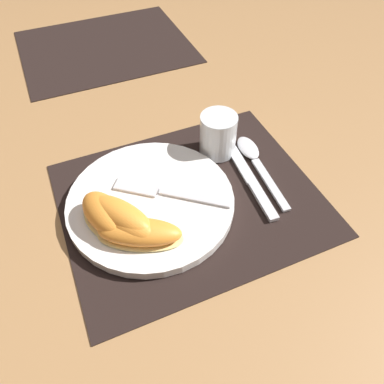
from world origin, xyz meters
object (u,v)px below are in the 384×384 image
Objects in this scene: plate at (151,202)px; citrus_wedge_3 at (140,233)px; juice_glass at (218,137)px; citrus_wedge_0 at (105,215)px; spoon at (254,157)px; citrus_wedge_1 at (121,218)px; fork at (162,192)px; knife at (249,177)px; citrus_wedge_2 at (128,225)px.

citrus_wedge_3 is at bearing -119.53° from plate.
citrus_wedge_0 is at bearing -158.25° from juice_glass.
citrus_wedge_1 reaches higher than spoon.
spoon is at bearing -41.40° from juice_glass.
fork is (-0.13, -0.07, -0.02)m from juice_glass.
spoon is 0.19m from fork.
citrus_wedge_1 is at bearing -154.06° from fork.
juice_glass is at bearing 21.75° from citrus_wedge_0.
juice_glass is 0.09m from knife.
citrus_wedge_3 is (0.02, -0.03, -0.01)m from citrus_wedge_1.
knife is at bearing 1.82° from citrus_wedge_0.
spoon is 0.26m from citrus_wedge_3.
juice_glass reaches higher than spoon.
juice_glass is at bearing 138.60° from spoon.
juice_glass is at bearing 25.73° from plate.
fork is at bearing 12.17° from citrus_wedge_0.
plate is 0.07m from citrus_wedge_1.
citrus_wedge_1 is (-0.21, -0.11, 0.00)m from juice_glass.
fork reaches higher than knife.
plate is 1.98× the size of citrus_wedge_3.
fork is 1.18× the size of citrus_wedge_3.
spoon is 1.37× the size of citrus_wedge_3.
juice_glass is at bearing 103.46° from knife.
knife is at bearing 15.11° from citrus_wedge_3.
fork is at bearing -152.00° from juice_glass.
citrus_wedge_1 reaches higher than plate.
spoon is at bearing 16.83° from citrus_wedge_2.
spoon is 1.44× the size of citrus_wedge_1.
citrus_wedge_2 is at bearing -50.23° from citrus_wedge_0.
juice_glass is 0.57× the size of citrus_wedge_3.
knife is (0.02, -0.08, -0.03)m from juice_glass.
citrus_wedge_0 is (-0.28, -0.05, 0.03)m from spoon.
fork is at bearing 36.11° from citrus_wedge_2.
knife is at bearing -76.54° from juice_glass.
citrus_wedge_0 is at bearing 127.24° from citrus_wedge_3.
plate is 0.17m from juice_glass.
citrus_wedge_2 is (0.01, -0.01, -0.00)m from citrus_wedge_1.
juice_glass is 0.60× the size of citrus_wedge_1.
plate is 2.30× the size of citrus_wedge_2.
citrus_wedge_0 is 0.81× the size of citrus_wedge_3.
citrus_wedge_1 reaches higher than fork.
citrus_wedge_1 is at bearing -39.52° from citrus_wedge_0.
juice_glass reaches higher than citrus_wedge_0.
citrus_wedge_0 reaches higher than spoon.
citrus_wedge_2 is at bearing -68.24° from citrus_wedge_1.
knife is at bearing -3.05° from plate.
juice_glass is (0.16, 0.07, 0.03)m from plate.
citrus_wedge_0 is (-0.08, -0.02, 0.03)m from plate.
knife is 1.80× the size of citrus_wedge_2.
citrus_wedge_3 reaches higher than spoon.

